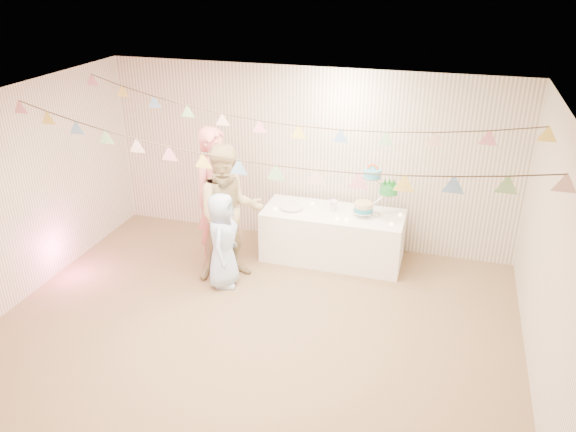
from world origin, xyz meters
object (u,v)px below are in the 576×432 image
(cake_stand, at_px, (375,191))
(person_child, at_px, (223,240))
(person_adult_b, at_px, (229,214))
(person_adult_a, at_px, (218,198))
(table, at_px, (333,236))

(cake_stand, relative_size, person_child, 0.54)
(person_adult_b, bearing_deg, cake_stand, -5.10)
(person_child, bearing_deg, person_adult_a, 18.39)
(cake_stand, xyz_separation_m, person_adult_a, (-2.04, -0.57, -0.11))
(table, distance_m, person_child, 1.64)
(cake_stand, bearing_deg, person_child, -147.57)
(person_child, bearing_deg, table, -57.56)
(table, height_order, person_child, person_child)
(table, xyz_separation_m, person_child, (-1.21, -1.07, 0.28))
(cake_stand, xyz_separation_m, person_adult_b, (-1.75, -0.89, -0.17))
(table, distance_m, cake_stand, 0.91)
(table, relative_size, person_child, 1.52)
(table, relative_size, person_adult_a, 0.99)
(person_adult_a, relative_size, person_adult_b, 1.07)
(person_adult_b, relative_size, person_child, 1.43)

